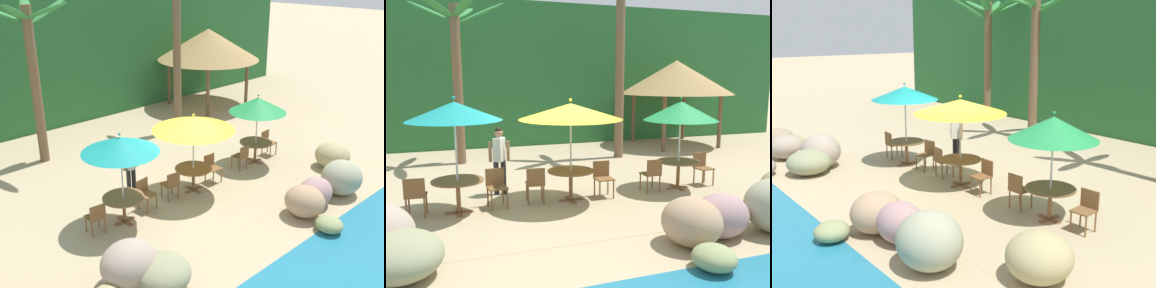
% 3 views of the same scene
% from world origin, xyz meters
% --- Properties ---
extents(ground_plane, '(120.00, 120.00, 0.00)m').
position_xyz_m(ground_plane, '(0.00, 0.00, 0.00)').
color(ground_plane, tan).
extents(terrace_deck, '(18.00, 5.20, 0.01)m').
position_xyz_m(terrace_deck, '(0.00, 0.00, 0.00)').
color(terrace_deck, tan).
rests_on(terrace_deck, ground).
extents(foliage_backdrop, '(28.00, 2.40, 6.00)m').
position_xyz_m(foliage_backdrop, '(0.00, 9.00, 3.00)').
color(foliage_backdrop, '#286633').
rests_on(foliage_backdrop, ground).
extents(rock_seawall, '(15.98, 2.99, 1.04)m').
position_xyz_m(rock_seawall, '(-1.59, -2.98, 0.40)').
color(rock_seawall, gray).
rests_on(rock_seawall, ground).
extents(umbrella_teal, '(1.98, 1.98, 2.53)m').
position_xyz_m(umbrella_teal, '(-2.19, -0.20, 2.21)').
color(umbrella_teal, silver).
rests_on(umbrella_teal, ground).
extents(dining_table_teal, '(1.10, 1.10, 0.74)m').
position_xyz_m(dining_table_teal, '(-2.19, -0.20, 0.61)').
color(dining_table_teal, brown).
rests_on(dining_table_teal, ground).
extents(chair_teal_seaward, '(0.47, 0.47, 0.87)m').
position_xyz_m(chair_teal_seaward, '(-1.35, -0.01, 0.51)').
color(chair_teal_seaward, brown).
rests_on(chair_teal_seaward, ground).
extents(chair_teal_inland, '(0.45, 0.46, 0.87)m').
position_xyz_m(chair_teal_inland, '(-3.04, -0.22, 0.51)').
color(chair_teal_inland, brown).
rests_on(chair_teal_inland, ground).
extents(umbrella_yellow, '(2.41, 2.41, 2.43)m').
position_xyz_m(umbrella_yellow, '(0.38, -0.14, 2.13)').
color(umbrella_yellow, silver).
rests_on(umbrella_yellow, ground).
extents(dining_table_yellow, '(1.10, 1.10, 0.74)m').
position_xyz_m(dining_table_yellow, '(0.38, -0.14, 0.61)').
color(dining_table_yellow, brown).
rests_on(dining_table_yellow, ground).
extents(chair_yellow_seaward, '(0.43, 0.43, 0.87)m').
position_xyz_m(chair_yellow_seaward, '(1.23, -0.06, 0.51)').
color(chair_yellow_seaward, brown).
rests_on(chair_yellow_seaward, ground).
extents(chair_yellow_inland, '(0.47, 0.47, 0.87)m').
position_xyz_m(chair_yellow_inland, '(-0.47, -0.12, 0.51)').
color(chair_yellow_inland, brown).
rests_on(chair_yellow_inland, ground).
extents(umbrella_green, '(1.91, 1.91, 2.42)m').
position_xyz_m(umbrella_green, '(3.39, -0.05, 2.06)').
color(umbrella_green, silver).
rests_on(umbrella_green, ground).
extents(dining_table_green, '(1.10, 1.10, 0.74)m').
position_xyz_m(dining_table_green, '(3.39, -0.05, 0.61)').
color(dining_table_green, brown).
rests_on(dining_table_green, ground).
extents(chair_green_seaward, '(0.45, 0.45, 0.87)m').
position_xyz_m(chair_green_seaward, '(4.24, 0.09, 0.51)').
color(chair_green_seaward, brown).
rests_on(chair_green_seaward, ground).
extents(chair_green_inland, '(0.43, 0.44, 0.87)m').
position_xyz_m(chair_green_inland, '(2.55, -0.17, 0.51)').
color(chair_green_inland, brown).
rests_on(chair_green_inland, ground).
extents(palm_tree_second, '(3.28, 3.40, 5.45)m').
position_xyz_m(palm_tree_second, '(-1.84, 5.05, 3.64)').
color(palm_tree_second, brown).
rests_on(palm_tree_second, ground).
extents(palm_tree_third, '(2.73, 2.85, 6.94)m').
position_xyz_m(palm_tree_third, '(3.68, 4.32, 4.39)').
color(palm_tree_third, brown).
rests_on(palm_tree_third, ground).
extents(palapa_hut, '(4.78, 4.78, 3.61)m').
position_xyz_m(palapa_hut, '(7.13, 6.00, 2.89)').
color(palapa_hut, brown).
rests_on(palapa_hut, ground).
extents(waiter_in_white, '(0.52, 0.39, 1.70)m').
position_xyz_m(waiter_in_white, '(-1.13, 0.93, 0.99)').
color(waiter_in_white, '#232328').
rests_on(waiter_in_white, ground).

